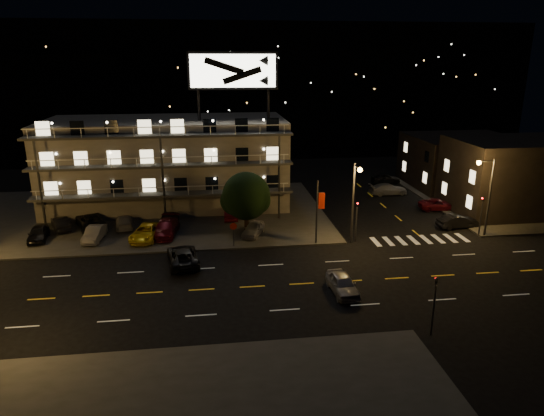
{
  "coord_description": "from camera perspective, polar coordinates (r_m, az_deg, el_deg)",
  "views": [
    {
      "loc": [
        -4.94,
        -34.83,
        17.43
      ],
      "look_at": [
        0.62,
        8.0,
        3.99
      ],
      "focal_mm": 32.0,
      "sensor_mm": 36.0,
      "label": 1
    }
  ],
  "objects": [
    {
      "name": "lot_car_0",
      "position": [
        53.08,
        -25.82,
        -2.72
      ],
      "size": [
        2.13,
        4.26,
        1.39
      ],
      "primitive_type": "imported",
      "rotation": [
        0.0,
        0.0,
        0.12
      ],
      "color": "black",
      "rests_on": "curb_nw"
    },
    {
      "name": "signal_ne",
      "position": [
        53.14,
        23.43,
        -0.42
      ],
      "size": [
        0.27,
        0.2,
        4.6
      ],
      "color": "#2D2D30",
      "rests_on": "ground"
    },
    {
      "name": "streetlight_ne",
      "position": [
        52.43,
        23.98,
        2.01
      ],
      "size": [
        1.92,
        0.44,
        8.0
      ],
      "color": "#2D2D30",
      "rests_on": "ground"
    },
    {
      "name": "signal_nw",
      "position": [
        47.88,
        9.92,
        -1.07
      ],
      "size": [
        0.2,
        0.27,
        4.6
      ],
      "color": "#2D2D30",
      "rests_on": "ground"
    },
    {
      "name": "side_bldg_front",
      "position": [
        63.07,
        26.5,
        3.39
      ],
      "size": [
        14.06,
        10.0,
        8.5
      ],
      "color": "black",
      "rests_on": "ground"
    },
    {
      "name": "curb_ne",
      "position": [
        67.29,
        24.2,
        0.78
      ],
      "size": [
        16.0,
        24.0,
        0.15
      ],
      "primitive_type": "cube",
      "color": "#353432",
      "rests_on": "ground"
    },
    {
      "name": "road_car_east",
      "position": [
        38.2,
        8.3,
        -8.82
      ],
      "size": [
        1.95,
        4.42,
        1.48
      ],
      "primitive_type": "imported",
      "rotation": [
        0.0,
        0.0,
        0.05
      ],
      "color": "gray",
      "rests_on": "ground"
    },
    {
      "name": "motel",
      "position": [
        60.15,
        -12.07,
        5.31
      ],
      "size": [
        28.0,
        13.8,
        18.1
      ],
      "color": "gray",
      "rests_on": "ground"
    },
    {
      "name": "road_car_west",
      "position": [
        43.48,
        -10.45,
        -5.58
      ],
      "size": [
        3.24,
        5.69,
        1.5
      ],
      "primitive_type": "imported",
      "rotation": [
        0.0,
        0.0,
        3.29
      ],
      "color": "black",
      "rests_on": "ground"
    },
    {
      "name": "lot_car_7",
      "position": [
        53.74,
        -16.98,
        -1.53
      ],
      "size": [
        2.59,
        4.71,
        1.29
      ],
      "primitive_type": "imported",
      "rotation": [
        0.0,
        0.0,
        3.33
      ],
      "color": "gray",
      "rests_on": "curb_nw"
    },
    {
      "name": "side_car_3",
      "position": [
        72.07,
        13.23,
        3.4
      ],
      "size": [
        4.23,
        1.85,
        1.42
      ],
      "primitive_type": "imported",
      "rotation": [
        0.0,
        0.0,
        1.61
      ],
      "color": "black",
      "rests_on": "ground"
    },
    {
      "name": "signal_sw",
      "position": [
        33.3,
        18.57,
        -10.2
      ],
      "size": [
        0.2,
        0.27,
        4.6
      ],
      "color": "#2D2D30",
      "rests_on": "ground"
    },
    {
      "name": "lot_car_8",
      "position": [
        53.32,
        -12.03,
        -1.16
      ],
      "size": [
        2.13,
        4.55,
        1.51
      ],
      "primitive_type": "imported",
      "rotation": [
        0.0,
        0.0,
        3.06
      ],
      "color": "black",
      "rests_on": "curb_nw"
    },
    {
      "name": "lot_car_6",
      "position": [
        54.85,
        -20.56,
        -1.41
      ],
      "size": [
        4.36,
        5.88,
        1.48
      ],
      "primitive_type": "imported",
      "rotation": [
        0.0,
        0.0,
        3.54
      ],
      "color": "black",
      "rests_on": "curb_nw"
    },
    {
      "name": "banner_north",
      "position": [
        46.53,
        5.39,
        -0.31
      ],
      "size": [
        0.83,
        0.16,
        6.4
      ],
      "color": "#2D2D30",
      "rests_on": "ground"
    },
    {
      "name": "lot_car_5",
      "position": [
        55.4,
        -23.61,
        -1.65
      ],
      "size": [
        3.02,
        4.36,
        1.36
      ],
      "primitive_type": "imported",
      "rotation": [
        0.0,
        0.0,
        3.57
      ],
      "color": "black",
      "rests_on": "curb_nw"
    },
    {
      "name": "side_bldg_back",
      "position": [
        73.22,
        21.34,
        5.13
      ],
      "size": [
        14.06,
        12.0,
        7.0
      ],
      "color": "black",
      "rests_on": "ground"
    },
    {
      "name": "side_car_1",
      "position": [
        61.19,
        19.0,
        0.39
      ],
      "size": [
        4.81,
        2.61,
        1.28
      ],
      "primitive_type": "imported",
      "rotation": [
        0.0,
        0.0,
        1.46
      ],
      "color": "#5B0D16",
      "rests_on": "ground"
    },
    {
      "name": "lot_car_1",
      "position": [
        50.93,
        -20.16,
        -2.83
      ],
      "size": [
        1.8,
        4.27,
        1.37
      ],
      "primitive_type": "imported",
      "rotation": [
        0.0,
        0.0,
        -0.08
      ],
      "color": "gray",
      "rests_on": "curb_nw"
    },
    {
      "name": "lot_car_2",
      "position": [
        49.67,
        -14.58,
        -2.79
      ],
      "size": [
        3.37,
        5.45,
        1.41
      ],
      "primitive_type": "imported",
      "rotation": [
        0.0,
        0.0,
        -0.22
      ],
      "color": "yellow",
      "rests_on": "curb_nw"
    },
    {
      "name": "curb_nw",
      "position": [
        58.22,
        -16.0,
        -0.75
      ],
      "size": [
        44.0,
        24.0,
        0.15
      ],
      "primitive_type": "cube",
      "color": "#353432",
      "rests_on": "ground"
    },
    {
      "name": "streetlight_nc",
      "position": [
        46.53,
        9.68,
        1.49
      ],
      "size": [
        0.44,
        1.92,
        8.0
      ],
      "color": "#2D2D30",
      "rests_on": "ground"
    },
    {
      "name": "stop_sign",
      "position": [
        46.2,
        -4.56,
        -2.66
      ],
      "size": [
        0.91,
        0.11,
        2.61
      ],
      "color": "#2D2D30",
      "rests_on": "ground"
    },
    {
      "name": "side_car_0",
      "position": [
        55.33,
        20.99,
        -1.49
      ],
      "size": [
        4.46,
        1.87,
        1.43
      ],
      "primitive_type": "imported",
      "rotation": [
        0.0,
        0.0,
        1.65
      ],
      "color": "black",
      "rests_on": "ground"
    },
    {
      "name": "lot_car_9",
      "position": [
        54.44,
        -4.86,
        -0.5
      ],
      "size": [
        1.6,
        4.33,
        1.42
      ],
      "primitive_type": "imported",
      "rotation": [
        0.0,
        0.0,
        3.12
      ],
      "color": "#5B0D16",
      "rests_on": "curb_nw"
    },
    {
      "name": "ground",
      "position": [
        39.26,
        0.61,
        -9.07
      ],
      "size": [
        140.0,
        140.0,
        0.0
      ],
      "primitive_type": "plane",
      "color": "black",
      "rests_on": "ground"
    },
    {
      "name": "lot_car_4",
      "position": [
        49.23,
        -2.22,
        -2.46
      ],
      "size": [
        2.94,
        4.18,
        1.32
      ],
      "primitive_type": "imported",
      "rotation": [
        0.0,
        0.0,
        -0.4
      ],
      "color": "gray",
      "rests_on": "curb_nw"
    },
    {
      "name": "tree",
      "position": [
        48.91,
        -3.11,
        1.25
      ],
      "size": [
        5.07,
        4.89,
        6.39
      ],
      "color": "black",
      "rests_on": "curb_nw"
    },
    {
      "name": "lot_car_3",
      "position": [
        50.3,
        -12.37,
        -2.3
      ],
      "size": [
        2.84,
        5.52,
        1.53
      ],
      "primitive_type": "imported",
      "rotation": [
        0.0,
        0.0,
        -0.14
      ],
      "color": "#5B0D16",
      "rests_on": "curb_nw"
    },
    {
      "name": "hill_backdrop",
      "position": [
        103.78,
        -8.18,
        13.87
      ],
      "size": [
        120.0,
        25.0,
        24.0
      ],
      "color": "black",
      "rests_on": "ground"
    },
    {
      "name": "side_car_2",
      "position": [
        66.16,
        13.51,
        2.18
      ],
      "size": [
        5.17,
        2.33,
        1.47
      ],
      "primitive_type": "imported",
      "rotation": [
        0.0,
        0.0,
        1.62
      ],
      "color": "gray",
      "rests_on": "ground"
    }
  ]
}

